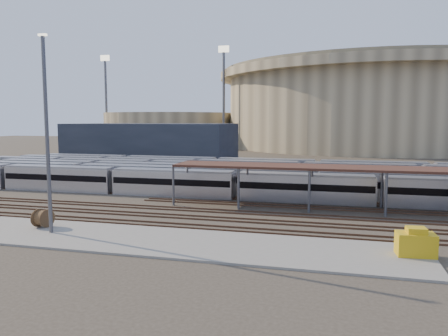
% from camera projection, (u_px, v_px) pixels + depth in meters
% --- Properties ---
extents(ground, '(420.00, 420.00, 0.00)m').
position_uv_depth(ground, '(231.00, 211.00, 52.87)').
color(ground, '#383026').
rests_on(ground, ground).
extents(apron, '(50.00, 9.00, 0.20)m').
position_uv_depth(apron, '(139.00, 240.00, 39.70)').
color(apron, gray).
rests_on(apron, ground).
extents(subway_trains, '(130.81, 23.90, 3.60)m').
position_uv_depth(subway_trains, '(272.00, 177.00, 69.91)').
color(subway_trains, silver).
rests_on(subway_trains, ground).
extents(inspection_shed, '(60.30, 6.00, 5.30)m').
position_uv_depth(inspection_shed, '(424.00, 172.00, 50.60)').
color(inspection_shed, '#545458').
rests_on(inspection_shed, ground).
extents(empty_tracks, '(170.00, 9.62, 0.18)m').
position_uv_depth(empty_tracks, '(221.00, 219.00, 48.05)').
color(empty_tracks, '#4C3323').
rests_on(empty_tracks, ground).
extents(stadium, '(124.00, 124.00, 32.50)m').
position_uv_depth(stadium, '(371.00, 106.00, 179.31)').
color(stadium, tan).
rests_on(stadium, ground).
extents(secondary_arena, '(56.00, 56.00, 14.00)m').
position_uv_depth(secondary_arena, '(170.00, 129.00, 192.24)').
color(secondary_arena, tan).
rests_on(secondary_arena, ground).
extents(service_building, '(42.00, 20.00, 10.00)m').
position_uv_depth(service_building, '(152.00, 143.00, 114.04)').
color(service_building, '#1E232D').
rests_on(service_building, ground).
extents(floodlight_0, '(4.00, 1.00, 38.40)m').
position_uv_depth(floodlight_0, '(224.00, 94.00, 163.93)').
color(floodlight_0, '#545458').
rests_on(floodlight_0, ground).
extents(floodlight_1, '(4.00, 1.00, 38.40)m').
position_uv_depth(floodlight_1, '(106.00, 97.00, 187.46)').
color(floodlight_1, '#545458').
rests_on(floodlight_1, ground).
extents(floodlight_3, '(4.00, 1.00, 38.40)m').
position_uv_depth(floodlight_3, '(291.00, 99.00, 206.93)').
color(floodlight_3, '#545458').
rests_on(floodlight_3, ground).
extents(cable_reel_west, '(1.48, 2.04, 1.84)m').
position_uv_depth(cable_reel_west, '(43.00, 218.00, 43.82)').
color(cable_reel_west, brown).
rests_on(cable_reel_west, apron).
extents(yard_light_pole, '(0.82, 0.36, 18.57)m').
position_uv_depth(yard_light_pole, '(47.00, 135.00, 40.84)').
color(yard_light_pole, '#545458').
rests_on(yard_light_pole, apron).
extents(yellow_equipment, '(3.06, 2.06, 1.82)m').
position_uv_depth(yellow_equipment, '(416.00, 244.00, 34.64)').
color(yellow_equipment, gold).
rests_on(yellow_equipment, apron).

